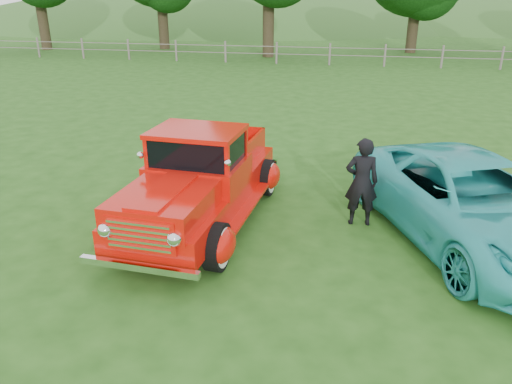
# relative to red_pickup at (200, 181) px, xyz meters

# --- Properties ---
(ground) EXTENTS (140.00, 140.00, 0.00)m
(ground) POSITION_rel_red_pickup_xyz_m (1.14, -1.11, -0.80)
(ground) COLOR #1F4913
(ground) RESTS_ON ground
(distant_hills) EXTENTS (116.00, 60.00, 18.00)m
(distant_hills) POSITION_rel_red_pickup_xyz_m (-2.94, 58.36, -5.34)
(distant_hills) COLOR #356224
(distant_hills) RESTS_ON ground
(fence_line) EXTENTS (48.00, 0.12, 1.20)m
(fence_line) POSITION_rel_red_pickup_xyz_m (1.14, 20.89, -0.19)
(fence_line) COLOR #6D635C
(fence_line) RESTS_ON ground
(red_pickup) EXTENTS (2.49, 5.09, 1.78)m
(red_pickup) POSITION_rel_red_pickup_xyz_m (0.00, 0.00, 0.00)
(red_pickup) COLOR black
(red_pickup) RESTS_ON ground
(teal_sedan) EXTENTS (4.23, 5.71, 1.44)m
(teal_sedan) POSITION_rel_red_pickup_xyz_m (4.66, 0.15, -0.07)
(teal_sedan) COLOR #2CB1B0
(teal_sedan) RESTS_ON ground
(man) EXTENTS (0.63, 0.45, 1.63)m
(man) POSITION_rel_red_pickup_xyz_m (2.84, 0.47, 0.02)
(man) COLOR black
(man) RESTS_ON ground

